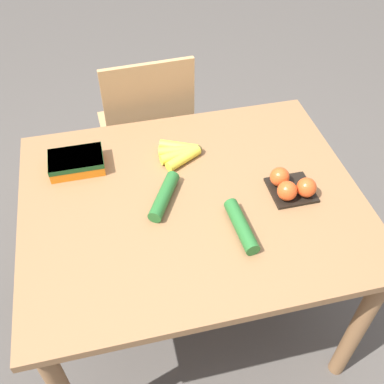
# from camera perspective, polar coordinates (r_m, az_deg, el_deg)

# --- Properties ---
(ground_plane) EXTENTS (12.00, 12.00, 0.00)m
(ground_plane) POSITION_cam_1_polar(r_m,az_deg,el_deg) (2.11, 0.00, -14.51)
(ground_plane) COLOR #4C4742
(dining_table) EXTENTS (1.15, 0.93, 0.73)m
(dining_table) POSITION_cam_1_polar(r_m,az_deg,el_deg) (1.60, 0.00, -3.31)
(dining_table) COLOR olive
(dining_table) RESTS_ON ground_plane
(chair) EXTENTS (0.44, 0.42, 0.93)m
(chair) POSITION_cam_1_polar(r_m,az_deg,el_deg) (2.18, -5.63, 7.41)
(chair) COLOR tan
(chair) RESTS_ON ground_plane
(banana_bunch) EXTENTS (0.16, 0.17, 0.04)m
(banana_bunch) POSITION_cam_1_polar(r_m,az_deg,el_deg) (1.66, -1.41, 5.03)
(banana_bunch) COLOR brown
(banana_bunch) RESTS_ON dining_table
(tomato_pack) EXTENTS (0.15, 0.15, 0.08)m
(tomato_pack) POSITION_cam_1_polar(r_m,az_deg,el_deg) (1.55, 12.46, 0.76)
(tomato_pack) COLOR black
(tomato_pack) RESTS_ON dining_table
(carrot_bag) EXTENTS (0.19, 0.13, 0.05)m
(carrot_bag) POSITION_cam_1_polar(r_m,az_deg,el_deg) (1.66, -14.48, 3.78)
(carrot_bag) COLOR orange
(carrot_bag) RESTS_ON dining_table
(cucumber_near) EXTENTS (0.06, 0.20, 0.05)m
(cucumber_near) POSITION_cam_1_polar(r_m,az_deg,el_deg) (1.42, 6.27, -4.30)
(cucumber_near) COLOR #236028
(cucumber_near) RESTS_ON dining_table
(cucumber_far) EXTENTS (0.14, 0.20, 0.05)m
(cucumber_far) POSITION_cam_1_polar(r_m,az_deg,el_deg) (1.50, -3.56, -0.52)
(cucumber_far) COLOR #236028
(cucumber_far) RESTS_ON dining_table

